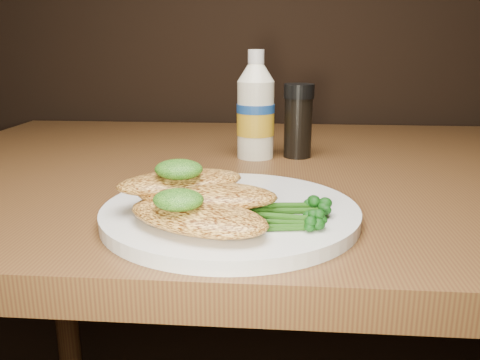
{
  "coord_description": "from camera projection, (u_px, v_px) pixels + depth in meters",
  "views": [
    {
      "loc": [
        0.0,
        0.29,
        0.94
      ],
      "look_at": [
        -0.04,
        0.82,
        0.79
      ],
      "focal_mm": 37.26,
      "sensor_mm": 36.0,
      "label": 1
    }
  ],
  "objects": [
    {
      "name": "broccolini_bundle",
      "position": [
        267.0,
        211.0,
        0.49
      ],
      "size": [
        0.14,
        0.11,
        0.02
      ],
      "primitive_type": null,
      "rotation": [
        0.0,
        0.0,
        0.05
      ],
      "color": "#1F4B10",
      "rests_on": "plate"
    },
    {
      "name": "pesto_front",
      "position": [
        178.0,
        200.0,
        0.46
      ],
      "size": [
        0.06,
        0.06,
        0.02
      ],
      "primitive_type": "ellipsoid",
      "rotation": [
        0.0,
        0.0,
        -0.36
      ],
      "color": "black",
      "rests_on": "chicken_front"
    },
    {
      "name": "pepper_grinder",
      "position": [
        298.0,
        121.0,
        0.82
      ],
      "size": [
        0.06,
        0.06,
        0.12
      ],
      "primitive_type": null,
      "rotation": [
        0.0,
        0.0,
        -0.33
      ],
      "color": "black",
      "rests_on": "dining_table"
    },
    {
      "name": "chicken_back",
      "position": [
        181.0,
        182.0,
        0.53
      ],
      "size": [
        0.15,
        0.12,
        0.02
      ],
      "primitive_type": "ellipsoid",
      "rotation": [
        0.0,
        0.0,
        0.46
      ],
      "color": "#EEAE4B",
      "rests_on": "plate"
    },
    {
      "name": "chicken_mid",
      "position": [
        207.0,
        195.0,
        0.51
      ],
      "size": [
        0.15,
        0.08,
        0.02
      ],
      "primitive_type": "ellipsoid",
      "rotation": [
        0.0,
        0.0,
        -0.06
      ],
      "color": "#EEAE4B",
      "rests_on": "plate"
    },
    {
      "name": "plate",
      "position": [
        230.0,
        213.0,
        0.54
      ],
      "size": [
        0.28,
        0.28,
        0.01
      ],
      "primitive_type": "cylinder",
      "color": "white",
      "rests_on": "dining_table"
    },
    {
      "name": "pesto_back",
      "position": [
        179.0,
        169.0,
        0.51
      ],
      "size": [
        0.06,
        0.06,
        0.02
      ],
      "primitive_type": "ellipsoid",
      "rotation": [
        0.0,
        0.0,
        -0.38
      ],
      "color": "black",
      "rests_on": "chicken_back"
    },
    {
      "name": "chicken_front",
      "position": [
        197.0,
        216.0,
        0.47
      ],
      "size": [
        0.17,
        0.14,
        0.02
      ],
      "primitive_type": "ellipsoid",
      "rotation": [
        0.0,
        0.0,
        -0.46
      ],
      "color": "#EEAE4B",
      "rests_on": "plate"
    },
    {
      "name": "mayo_bottle",
      "position": [
        256.0,
        105.0,
        0.81
      ],
      "size": [
        0.06,
        0.06,
        0.17
      ],
      "primitive_type": null,
      "rotation": [
        0.0,
        0.0,
        -0.03
      ],
      "color": "white",
      "rests_on": "dining_table"
    }
  ]
}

